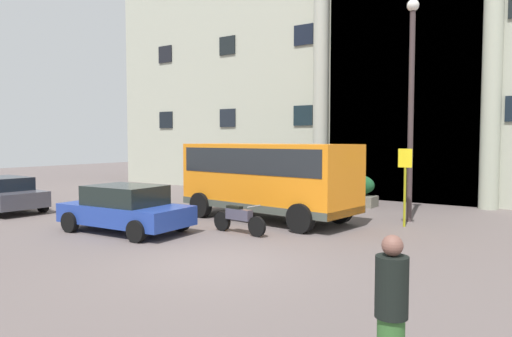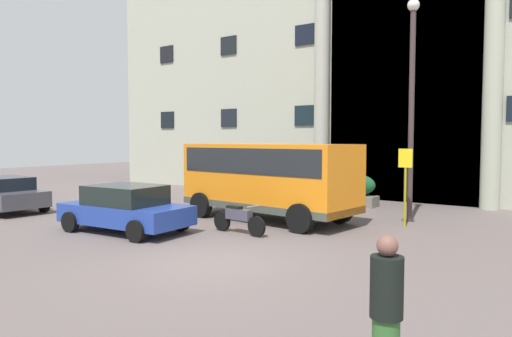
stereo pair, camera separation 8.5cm
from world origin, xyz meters
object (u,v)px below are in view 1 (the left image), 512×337
at_px(orange_minibus, 268,175).
at_px(parked_sedan_second, 1,194).
at_px(hedge_planter_entrance_left, 355,190).
at_px(motorcycle_near_kerb, 238,218).
at_px(hedge_planter_east, 236,182).
at_px(parked_estate_mid, 125,208).
at_px(lamppost_plaza_centre, 411,93).
at_px(bus_stop_sign, 405,178).
at_px(pedestrian_woman_with_bag, 391,315).

relative_size(orange_minibus, parked_sedan_second, 1.58).
relative_size(hedge_planter_entrance_left, parked_sedan_second, 0.43).
bearing_deg(hedge_planter_entrance_left, motorcycle_near_kerb, -94.40).
height_order(hedge_planter_entrance_left, hedge_planter_east, hedge_planter_east).
xyz_separation_m(parked_estate_mid, lamppost_plaza_centre, (6.58, 6.72, 3.64)).
xyz_separation_m(motorcycle_near_kerb, lamppost_plaza_centre, (3.60, 5.01, 3.91)).
bearing_deg(parked_estate_mid, bus_stop_sign, 36.52).
height_order(bus_stop_sign, motorcycle_near_kerb, bus_stop_sign).
bearing_deg(motorcycle_near_kerb, hedge_planter_entrance_left, 92.02).
bearing_deg(motorcycle_near_kerb, orange_minibus, 108.43).
xyz_separation_m(hedge_planter_entrance_left, parked_sedan_second, (-10.67, -9.30, 0.04)).
bearing_deg(parked_estate_mid, motorcycle_near_kerb, 26.62).
bearing_deg(parked_sedan_second, hedge_planter_entrance_left, 44.70).
xyz_separation_m(parked_estate_mid, motorcycle_near_kerb, (2.98, 1.71, -0.26)).
distance_m(orange_minibus, bus_stop_sign, 4.53).
distance_m(pedestrian_woman_with_bag, lamppost_plaza_centre, 12.19).
relative_size(pedestrian_woman_with_bag, lamppost_plaza_centre, 0.24).
height_order(parked_estate_mid, motorcycle_near_kerb, parked_estate_mid).
distance_m(hedge_planter_entrance_left, parked_estate_mid, 9.92).
bearing_deg(bus_stop_sign, hedge_planter_entrance_left, 131.17).
relative_size(hedge_planter_entrance_left, pedestrian_woman_with_bag, 1.00).
relative_size(parked_sedan_second, pedestrian_woman_with_bag, 2.32).
xyz_separation_m(motorcycle_near_kerb, pedestrian_woman_with_bag, (6.69, -6.26, 0.44)).
bearing_deg(lamppost_plaza_centre, motorcycle_near_kerb, -125.69).
bearing_deg(parked_sedan_second, orange_minibus, 27.42).
height_order(orange_minibus, hedge_planter_east, orange_minibus).
height_order(bus_stop_sign, lamppost_plaza_centre, lamppost_plaza_centre).
distance_m(hedge_planter_entrance_left, motorcycle_near_kerb, 7.58).
distance_m(orange_minibus, pedestrian_woman_with_bag, 11.35).
distance_m(bus_stop_sign, hedge_planter_east, 9.74).
relative_size(hedge_planter_east, motorcycle_near_kerb, 0.75).
xyz_separation_m(parked_estate_mid, pedestrian_woman_with_bag, (9.67, -4.55, 0.18)).
bearing_deg(orange_minibus, hedge_planter_east, 143.02).
height_order(hedge_planter_east, parked_estate_mid, hedge_planter_east).
xyz_separation_m(hedge_planter_east, parked_estate_mid, (2.39, -8.83, -0.01)).
distance_m(bus_stop_sign, lamppost_plaza_centre, 3.02).
bearing_deg(lamppost_plaza_centre, parked_sedan_second, -153.72).
distance_m(orange_minibus, hedge_planter_east, 6.77).
xyz_separation_m(orange_minibus, pedestrian_woman_with_bag, (7.22, -8.73, -0.69)).
relative_size(parked_sedan_second, motorcycle_near_kerb, 2.06).
bearing_deg(bus_stop_sign, parked_sedan_second, -157.84).
bearing_deg(hedge_planter_entrance_left, hedge_planter_east, -175.87).
distance_m(parked_estate_mid, motorcycle_near_kerb, 3.45).
height_order(hedge_planter_east, pedestrian_woman_with_bag, pedestrian_woman_with_bag).
height_order(bus_stop_sign, parked_estate_mid, bus_stop_sign).
bearing_deg(hedge_planter_east, motorcycle_near_kerb, -52.98).
height_order(parked_estate_mid, lamppost_plaza_centre, lamppost_plaza_centre).
height_order(hedge_planter_east, lamppost_plaza_centre, lamppost_plaza_centre).
xyz_separation_m(orange_minibus, bus_stop_sign, (4.30, 1.43, -0.03)).
distance_m(parked_estate_mid, lamppost_plaza_centre, 10.09).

